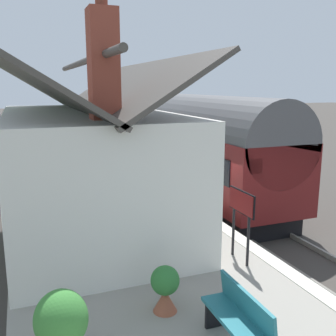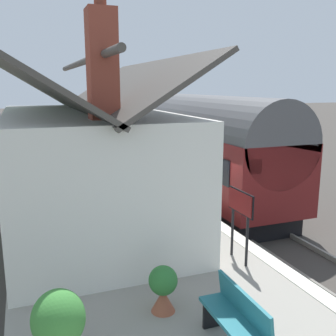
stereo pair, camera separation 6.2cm
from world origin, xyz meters
name	(u,v)px [view 1 (the left image)]	position (x,y,z in m)	size (l,w,h in m)	color
ground_plane	(230,234)	(0.00, 0.00, 0.00)	(160.00, 160.00, 0.00)	#423D38
platform	(116,236)	(0.00, 3.76, 0.47)	(32.00, 5.52, 0.94)	gray
platform_edge_coping	(198,210)	(0.00, 1.18, 0.95)	(32.00, 0.36, 0.02)	beige
rail_near	(273,225)	(0.00, -1.62, 0.07)	(52.00, 0.08, 0.14)	gray
rail_far	(235,231)	(0.00, -0.18, 0.07)	(52.00, 0.08, 0.14)	gray
train	(210,149)	(3.31, -0.90, 2.22)	(9.42, 2.73, 4.32)	black
station_building	(88,164)	(0.10, 4.45, 2.59)	(8.29, 4.31, 5.55)	white
bench_platform_end	(88,158)	(7.36, 3.27, 1.42)	(1.41, 0.48, 0.88)	#26727F
bench_mid_platform	(238,318)	(-5.98, 3.37, 1.42)	(1.40, 0.45, 0.88)	#26727F
planter_edge_near	(165,288)	(-4.74, 4.02, 1.37)	(0.49, 0.49, 0.81)	#9E5138
planter_under_sign	(105,144)	(11.20, 1.68, 1.49)	(0.62, 0.62, 1.00)	#9E5138
planter_by_door	(61,325)	(-5.38, 5.76, 1.50)	(0.73, 0.73, 1.05)	#9E5138
planter_edge_far	(61,150)	(10.28, 4.18, 1.43)	(0.72, 0.72, 0.95)	gray
lamp_post_platform	(105,113)	(9.06, 2.06, 3.33)	(0.32, 0.50, 3.39)	black
station_sign_board	(242,208)	(-3.49, 1.82, 2.13)	(0.96, 0.06, 1.57)	black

